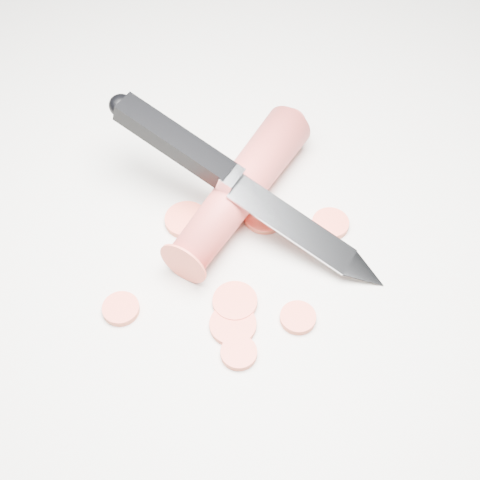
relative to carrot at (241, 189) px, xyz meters
name	(u,v)px	position (x,y,z in m)	size (l,w,h in m)	color
ground	(215,237)	(-0.04, -0.03, -0.02)	(2.40, 2.40, 0.00)	silver
carrot	(241,189)	(0.00, 0.00, 0.00)	(0.04, 0.04, 0.19)	#C83A36
carrot_slice_0	(233,325)	(-0.05, -0.12, -0.02)	(0.04, 0.04, 0.01)	#F1513B
carrot_slice_1	(298,318)	(0.00, -0.13, -0.02)	(0.03, 0.03, 0.01)	#F1513B
carrot_slice_2	(265,216)	(0.02, -0.02, -0.02)	(0.04, 0.04, 0.01)	#F1513B
carrot_slice_3	(239,353)	(-0.06, -0.14, -0.02)	(0.03, 0.03, 0.01)	#F1513B
carrot_slice_4	(330,224)	(0.07, -0.05, -0.02)	(0.03, 0.03, 0.01)	#F1513B
carrot_slice_5	(186,220)	(-0.05, 0.00, -0.02)	(0.04, 0.04, 0.01)	#F1513B
carrot_slice_6	(235,302)	(-0.04, -0.10, -0.02)	(0.04, 0.04, 0.01)	#F1513B
carrot_slice_7	(121,309)	(-0.13, -0.07, -0.02)	(0.03, 0.03, 0.01)	#F1513B
kitchen_knife	(246,187)	(0.00, -0.02, 0.02)	(0.20, 0.24, 0.09)	#B4B6BA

